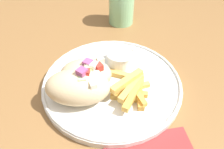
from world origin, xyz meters
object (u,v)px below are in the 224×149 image
at_px(water_glass, 121,7).
at_px(pita_sandwich_far, 86,75).
at_px(plate, 112,83).
at_px(sauce_ramekin, 120,58).
at_px(fries_pile, 131,88).
at_px(pita_sandwich_near, 78,87).

bearing_deg(water_glass, pita_sandwich_far, -125.76).
bearing_deg(plate, pita_sandwich_far, 172.31).
height_order(sauce_ramekin, water_glass, water_glass).
height_order(fries_pile, sauce_ramekin, sauce_ramekin).
height_order(fries_pile, water_glass, water_glass).
bearing_deg(pita_sandwich_near, sauce_ramekin, 52.49).
relative_size(sauce_ramekin, water_glass, 0.60).
xyz_separation_m(plate, sauce_ramekin, (0.04, 0.04, 0.03)).
relative_size(fries_pile, water_glass, 1.16).
xyz_separation_m(plate, fries_pile, (0.02, -0.04, 0.02)).
bearing_deg(fries_pile, water_glass, 71.72).
relative_size(plate, water_glass, 2.69).
height_order(pita_sandwich_far, sauce_ramekin, pita_sandwich_far).
distance_m(plate, pita_sandwich_far, 0.06).
distance_m(plate, water_glass, 0.27).
distance_m(pita_sandwich_far, water_glass, 0.29).
relative_size(pita_sandwich_far, water_glass, 1.12).
bearing_deg(fries_pile, pita_sandwich_near, 167.72).
relative_size(pita_sandwich_far, sauce_ramekin, 1.87).
xyz_separation_m(plate, pita_sandwich_far, (-0.05, 0.01, 0.03)).
xyz_separation_m(pita_sandwich_near, pita_sandwich_far, (0.02, 0.03, -0.00)).
height_order(pita_sandwich_near, water_glass, water_glass).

